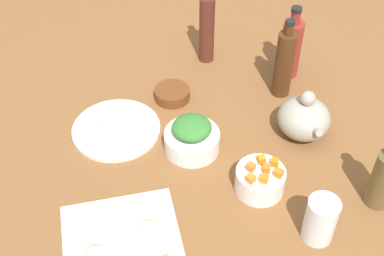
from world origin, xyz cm
name	(u,v)px	position (x,y,z in cm)	size (l,w,h in cm)	color
tabletop	(192,145)	(0.00, 0.00, 1.50)	(190.00, 190.00, 3.00)	brown
cutting_board	(124,252)	(29.24, -23.96, 3.50)	(30.32, 25.98, 1.00)	silver
plate_tofu	(116,129)	(-9.61, -18.80, 3.60)	(24.06, 24.06, 1.20)	white
bowl_greens	(192,141)	(2.53, -0.75, 5.79)	(14.50, 14.50, 5.58)	white
bowl_carrots	(260,180)	(20.25, 11.30, 6.15)	(12.01, 12.01, 6.30)	white
bowl_small_side	(172,94)	(-18.89, -0.64, 4.63)	(10.28, 10.28, 3.26)	brown
teapot	(304,118)	(5.05, 29.53, 8.62)	(15.93, 13.93, 14.42)	#A19D8F
bottle_0	(207,28)	(-34.84, 14.66, 14.51)	(4.71, 4.71, 26.91)	#52231A
bottle_1	(284,63)	(-12.77, 30.83, 13.70)	(5.36, 5.36, 24.60)	#4B2813
bottle_2	(291,47)	(-20.70, 36.52, 12.65)	(6.17, 6.17, 23.08)	maroon
bottle_3	(384,178)	(31.48, 36.88, 11.42)	(5.99, 5.99, 20.85)	brown
drinking_glass_0	(320,220)	(36.56, 18.81, 8.81)	(7.10, 7.10, 11.63)	white
carrot_cube_0	(264,179)	(23.24, 10.83, 10.20)	(1.80, 1.80, 1.80)	orange
carrot_cube_1	(275,162)	(19.11, 15.18, 10.20)	(1.80, 1.80, 1.80)	orange
carrot_cube_2	(251,179)	(22.38, 7.84, 10.20)	(1.80, 1.80, 1.80)	orange
carrot_cube_3	(251,167)	(18.94, 9.12, 10.20)	(1.80, 1.80, 1.80)	orange
carrot_cube_4	(261,159)	(17.35, 12.39, 10.20)	(1.80, 1.80, 1.80)	orange
carrot_cube_5	(267,168)	(20.38, 12.53, 10.20)	(1.80, 1.80, 1.80)	orange
carrot_cube_6	(279,173)	(22.59, 14.73, 10.20)	(1.80, 1.80, 1.80)	orange
chopped_greens_mound	(192,127)	(2.53, -0.75, 10.73)	(10.24, 10.20, 4.29)	#347632
tofu_cube_0	(132,121)	(-10.03, -14.19, 5.30)	(2.20, 2.20, 2.20)	white
tofu_cube_1	(99,122)	(-12.01, -23.01, 5.30)	(2.20, 2.20, 2.20)	#FCDECC
tofu_cube_2	(112,130)	(-8.03, -20.18, 5.30)	(2.20, 2.20, 2.20)	white
tofu_cube_3	(124,135)	(-5.24, -17.42, 5.30)	(2.20, 2.20, 2.20)	white
tofu_cube_4	(116,121)	(-11.24, -18.42, 5.30)	(2.20, 2.20, 2.20)	white
tofu_cube_5	(118,112)	(-14.65, -17.29, 5.30)	(2.20, 2.20, 2.20)	white
tofu_cube_6	(97,131)	(-8.50, -24.06, 5.30)	(2.20, 2.20, 2.20)	white
dumpling_2	(150,225)	(25.41, -17.11, 5.57)	(5.97, 5.90, 3.13)	beige
dumpling_3	(94,249)	(28.01, -30.11, 5.24)	(4.43, 4.42, 2.48)	beige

